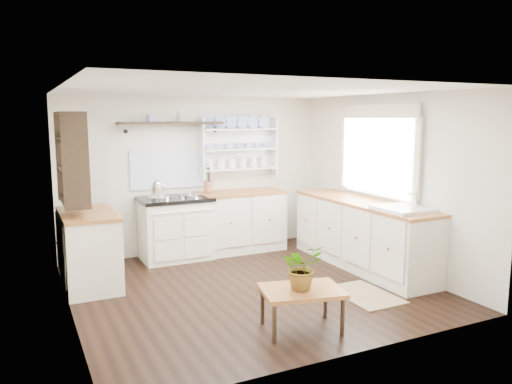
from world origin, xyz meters
TOP-DOWN VIEW (x-y plane):
  - floor at (0.00, 0.00)m, footprint 4.00×3.80m
  - wall_back at (0.00, 1.90)m, footprint 4.00×0.02m
  - wall_right at (2.00, 0.00)m, footprint 0.02×3.80m
  - wall_left at (-2.00, 0.00)m, footprint 0.02×3.80m
  - ceiling at (0.00, 0.00)m, footprint 4.00×3.80m
  - window at (1.95, 0.15)m, footprint 0.08×1.55m
  - aga_cooker at (-0.44, 1.57)m, footprint 0.99×0.69m
  - back_cabinets at (0.60, 1.60)m, footprint 1.27×0.63m
  - right_cabinets at (1.70, 0.10)m, footprint 0.62×2.43m
  - belfast_sink at (1.70, -0.65)m, footprint 0.55×0.60m
  - left_cabinets at (-1.70, 0.90)m, footprint 0.62×1.13m
  - plate_rack at (0.65, 1.86)m, footprint 1.20×0.22m
  - high_shelf at (-0.40, 1.78)m, footprint 1.50×0.29m
  - left_shelving at (-1.84, 0.90)m, footprint 0.28×0.80m
  - kettle at (-0.72, 1.45)m, footprint 0.18×0.18m
  - utensil_crock at (0.11, 1.68)m, footprint 0.13×0.13m
  - center_table at (-0.08, -1.29)m, footprint 0.85×0.69m
  - potted_plant at (-0.08, -1.29)m, footprint 0.42×0.37m
  - floor_rug at (1.04, -0.81)m, footprint 0.56×0.86m

SIDE VIEW (x-z plane):
  - floor at x=0.00m, z-range -0.01..0.01m
  - floor_rug at x=1.04m, z-range 0.00..0.02m
  - center_table at x=-0.08m, z-range 0.16..0.56m
  - aga_cooker at x=-0.44m, z-range -0.01..0.91m
  - right_cabinets at x=1.70m, z-range 0.01..0.91m
  - left_cabinets at x=-1.70m, z-range 0.01..0.91m
  - back_cabinets at x=0.60m, z-range 0.01..0.91m
  - potted_plant at x=-0.08m, z-range 0.41..0.83m
  - belfast_sink at x=1.70m, z-range 0.58..1.03m
  - utensil_crock at x=0.11m, z-range 0.91..1.06m
  - kettle at x=-0.72m, z-range 0.93..1.15m
  - wall_back at x=0.00m, z-range 0.00..2.30m
  - wall_right at x=2.00m, z-range 0.00..2.30m
  - wall_left at x=-2.00m, z-range 0.00..2.30m
  - left_shelving at x=-1.84m, z-range 1.02..2.08m
  - plate_rack at x=0.65m, z-range 1.11..2.01m
  - window at x=1.95m, z-range 0.95..2.17m
  - high_shelf at x=-0.40m, z-range 1.83..1.99m
  - ceiling at x=0.00m, z-range 2.29..2.30m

